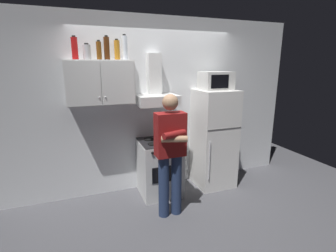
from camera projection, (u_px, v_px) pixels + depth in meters
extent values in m
plane|color=#4C4C51|center=(168.00, 200.00, 3.78)|extent=(7.00, 7.00, 0.00)
cube|color=white|center=(155.00, 105.00, 4.00)|extent=(4.80, 0.10, 2.70)
cube|color=silver|center=(100.00, 82.00, 3.42)|extent=(0.90, 0.34, 0.60)
cube|color=silver|center=(83.00, 84.00, 3.18)|extent=(0.43, 0.01, 0.58)
cube|color=silver|center=(119.00, 83.00, 3.33)|extent=(0.43, 0.01, 0.58)
sphere|color=#B2B2B7|center=(99.00, 97.00, 3.27)|extent=(0.02, 0.02, 0.02)
sphere|color=#B2B2B7|center=(106.00, 97.00, 3.30)|extent=(0.02, 0.02, 0.02)
cube|color=silver|center=(159.00, 168.00, 3.89)|extent=(0.60, 0.60, 0.85)
cube|color=black|center=(159.00, 141.00, 3.78)|extent=(0.59, 0.59, 0.01)
cube|color=black|center=(166.00, 174.00, 3.60)|extent=(0.42, 0.01, 0.24)
cylinder|color=black|center=(153.00, 144.00, 3.63)|extent=(0.16, 0.16, 0.01)
cylinder|color=black|center=(170.00, 142.00, 3.72)|extent=(0.16, 0.16, 0.01)
cylinder|color=black|center=(149.00, 139.00, 3.85)|extent=(0.16, 0.16, 0.01)
cylinder|color=black|center=(165.00, 138.00, 3.93)|extent=(0.16, 0.16, 0.01)
cylinder|color=black|center=(153.00, 153.00, 3.45)|extent=(0.04, 0.02, 0.04)
cylinder|color=black|center=(161.00, 152.00, 3.49)|extent=(0.04, 0.02, 0.04)
cylinder|color=black|center=(171.00, 151.00, 3.54)|extent=(0.04, 0.02, 0.04)
cylinder|color=black|center=(179.00, 150.00, 3.58)|extent=(0.04, 0.02, 0.04)
cube|color=white|center=(157.00, 100.00, 3.71)|extent=(0.60, 0.44, 0.15)
cube|color=white|center=(154.00, 74.00, 3.74)|extent=(0.20, 0.16, 0.60)
cube|color=white|center=(214.00, 139.00, 4.12)|extent=(0.60, 0.60, 1.60)
cube|color=#4C4C4C|center=(225.00, 129.00, 3.78)|extent=(0.59, 0.01, 0.01)
cylinder|color=silver|center=(209.00, 161.00, 3.80)|extent=(0.02, 0.02, 0.60)
cube|color=silver|center=(216.00, 81.00, 3.91)|extent=(0.48, 0.36, 0.28)
cube|color=black|center=(220.00, 82.00, 3.73)|extent=(0.30, 0.01, 0.20)
cylinder|color=navy|center=(164.00, 187.00, 3.29)|extent=(0.14, 0.14, 0.85)
cylinder|color=navy|center=(176.00, 184.00, 3.36)|extent=(0.14, 0.14, 0.85)
cube|color=maroon|center=(170.00, 134.00, 3.15)|extent=(0.38, 0.20, 0.56)
cylinder|color=maroon|center=(174.00, 134.00, 3.02)|extent=(0.33, 0.17, 0.08)
cylinder|color=tan|center=(174.00, 139.00, 3.03)|extent=(0.33, 0.17, 0.08)
sphere|color=tan|center=(170.00, 102.00, 3.06)|extent=(0.20, 0.20, 0.20)
cylinder|color=red|center=(75.00, 48.00, 3.19)|extent=(0.08, 0.08, 0.27)
cylinder|color=black|center=(74.00, 36.00, 3.15)|extent=(0.04, 0.04, 0.02)
cylinder|color=#B2B5BA|center=(87.00, 52.00, 3.30)|extent=(0.10, 0.10, 0.19)
cylinder|color=black|center=(86.00, 44.00, 3.28)|extent=(0.05, 0.05, 0.02)
cylinder|color=#47230F|center=(107.00, 48.00, 3.37)|extent=(0.08, 0.08, 0.30)
cylinder|color=black|center=(106.00, 36.00, 3.33)|extent=(0.04, 0.04, 0.02)
cylinder|color=silver|center=(125.00, 48.00, 3.45)|extent=(0.08, 0.08, 0.32)
cylinder|color=black|center=(124.00, 35.00, 3.41)|extent=(0.04, 0.04, 0.02)
cylinder|color=#B7721E|center=(117.00, 50.00, 3.43)|extent=(0.08, 0.08, 0.26)
cylinder|color=black|center=(117.00, 40.00, 3.39)|extent=(0.04, 0.04, 0.02)
cylinder|color=brown|center=(99.00, 51.00, 3.29)|extent=(0.07, 0.07, 0.23)
cylinder|color=black|center=(98.00, 41.00, 3.26)|extent=(0.04, 0.04, 0.02)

